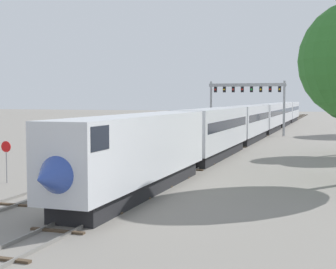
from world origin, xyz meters
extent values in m
plane|color=gray|center=(0.00, 0.00, 0.00)|extent=(400.00, 400.00, 0.00)
cube|color=slate|center=(1.28, 60.00, 0.08)|extent=(0.07, 200.00, 0.16)
cube|color=slate|center=(2.72, 60.00, 0.08)|extent=(0.07, 200.00, 0.16)
cube|color=#473828|center=(2.00, -6.00, 0.05)|extent=(2.60, 0.24, 0.10)
cube|color=#473828|center=(2.00, -2.00, 0.05)|extent=(2.60, 0.24, 0.10)
cube|color=#473828|center=(2.00, 2.00, 0.05)|extent=(2.60, 0.24, 0.10)
cube|color=#473828|center=(2.00, 6.00, 0.05)|extent=(2.60, 0.24, 0.10)
cube|color=#473828|center=(2.00, 10.00, 0.05)|extent=(2.60, 0.24, 0.10)
cube|color=#473828|center=(2.00, 14.00, 0.05)|extent=(2.60, 0.24, 0.10)
cube|color=#473828|center=(2.00, 18.00, 0.05)|extent=(2.60, 0.24, 0.10)
cube|color=#473828|center=(2.00, 22.00, 0.05)|extent=(2.60, 0.24, 0.10)
cube|color=#473828|center=(2.00, 26.00, 0.05)|extent=(2.60, 0.24, 0.10)
cube|color=#473828|center=(2.00, 30.00, 0.05)|extent=(2.60, 0.24, 0.10)
cube|color=#473828|center=(2.00, 34.00, 0.05)|extent=(2.60, 0.24, 0.10)
cube|color=#473828|center=(2.00, 38.00, 0.05)|extent=(2.60, 0.24, 0.10)
cube|color=#473828|center=(2.00, 42.00, 0.05)|extent=(2.60, 0.24, 0.10)
cube|color=#473828|center=(2.00, 46.00, 0.05)|extent=(2.60, 0.24, 0.10)
cube|color=#473828|center=(2.00, 50.00, 0.05)|extent=(2.60, 0.24, 0.10)
cube|color=#473828|center=(2.00, 54.00, 0.05)|extent=(2.60, 0.24, 0.10)
cube|color=#473828|center=(2.00, 58.00, 0.05)|extent=(2.60, 0.24, 0.10)
cube|color=#473828|center=(2.00, 62.00, 0.05)|extent=(2.60, 0.24, 0.10)
cube|color=#473828|center=(2.00, 66.00, 0.05)|extent=(2.60, 0.24, 0.10)
cube|color=#473828|center=(2.00, 70.00, 0.05)|extent=(2.60, 0.24, 0.10)
cube|color=#473828|center=(2.00, 74.00, 0.05)|extent=(2.60, 0.24, 0.10)
cube|color=#473828|center=(2.00, 78.00, 0.05)|extent=(2.60, 0.24, 0.10)
cube|color=#473828|center=(2.00, 82.00, 0.05)|extent=(2.60, 0.24, 0.10)
cube|color=#473828|center=(2.00, 86.00, 0.05)|extent=(2.60, 0.24, 0.10)
cube|color=#473828|center=(2.00, 90.00, 0.05)|extent=(2.60, 0.24, 0.10)
cube|color=#473828|center=(2.00, 94.00, 0.05)|extent=(2.60, 0.24, 0.10)
cube|color=#473828|center=(2.00, 98.00, 0.05)|extent=(2.60, 0.24, 0.10)
cube|color=#473828|center=(2.00, 102.00, 0.05)|extent=(2.60, 0.24, 0.10)
cube|color=#473828|center=(2.00, 106.00, 0.05)|extent=(2.60, 0.24, 0.10)
cube|color=#473828|center=(2.00, 110.00, 0.05)|extent=(2.60, 0.24, 0.10)
cube|color=#473828|center=(2.00, 114.00, 0.05)|extent=(2.60, 0.24, 0.10)
cube|color=#473828|center=(2.00, 118.00, 0.05)|extent=(2.60, 0.24, 0.10)
cube|color=#473828|center=(2.00, 122.00, 0.05)|extent=(2.60, 0.24, 0.10)
cube|color=#473828|center=(2.00, 126.00, 0.05)|extent=(2.60, 0.24, 0.10)
cube|color=#473828|center=(2.00, 130.00, 0.05)|extent=(2.60, 0.24, 0.10)
cube|color=#473828|center=(2.00, 134.00, 0.05)|extent=(2.60, 0.24, 0.10)
cube|color=#473828|center=(2.00, 138.00, 0.05)|extent=(2.60, 0.24, 0.10)
cube|color=#473828|center=(2.00, 142.00, 0.05)|extent=(2.60, 0.24, 0.10)
cube|color=#473828|center=(2.00, 146.00, 0.05)|extent=(2.60, 0.24, 0.10)
cube|color=#473828|center=(2.00, 150.00, 0.05)|extent=(2.60, 0.24, 0.10)
cube|color=#473828|center=(2.00, 154.00, 0.05)|extent=(2.60, 0.24, 0.10)
cube|color=#473828|center=(2.00, 158.00, 0.05)|extent=(2.60, 0.24, 0.10)
cube|color=slate|center=(-4.22, 40.00, 0.08)|extent=(0.07, 160.00, 0.16)
cube|color=slate|center=(-2.78, 40.00, 0.08)|extent=(0.07, 160.00, 0.16)
cube|color=#473828|center=(-3.50, -2.00, 0.05)|extent=(2.60, 0.24, 0.10)
cube|color=#473828|center=(-3.50, 2.00, 0.05)|extent=(2.60, 0.24, 0.10)
cube|color=#473828|center=(-3.50, 6.00, 0.05)|extent=(2.60, 0.24, 0.10)
cube|color=#473828|center=(-3.50, 10.00, 0.05)|extent=(2.60, 0.24, 0.10)
cube|color=#473828|center=(-3.50, 14.00, 0.05)|extent=(2.60, 0.24, 0.10)
cube|color=#473828|center=(-3.50, 18.00, 0.05)|extent=(2.60, 0.24, 0.10)
cube|color=#473828|center=(-3.50, 22.00, 0.05)|extent=(2.60, 0.24, 0.10)
cube|color=#473828|center=(-3.50, 26.00, 0.05)|extent=(2.60, 0.24, 0.10)
cube|color=#473828|center=(-3.50, 30.00, 0.05)|extent=(2.60, 0.24, 0.10)
cube|color=#473828|center=(-3.50, 34.00, 0.05)|extent=(2.60, 0.24, 0.10)
cube|color=#473828|center=(-3.50, 38.00, 0.05)|extent=(2.60, 0.24, 0.10)
cube|color=#473828|center=(-3.50, 42.00, 0.05)|extent=(2.60, 0.24, 0.10)
cube|color=#473828|center=(-3.50, 46.00, 0.05)|extent=(2.60, 0.24, 0.10)
cube|color=#473828|center=(-3.50, 50.00, 0.05)|extent=(2.60, 0.24, 0.10)
cube|color=#473828|center=(-3.50, 54.00, 0.05)|extent=(2.60, 0.24, 0.10)
cube|color=#473828|center=(-3.50, 58.00, 0.05)|extent=(2.60, 0.24, 0.10)
cube|color=#473828|center=(-3.50, 62.00, 0.05)|extent=(2.60, 0.24, 0.10)
cube|color=#473828|center=(-3.50, 66.00, 0.05)|extent=(2.60, 0.24, 0.10)
cube|color=#473828|center=(-3.50, 70.00, 0.05)|extent=(2.60, 0.24, 0.10)
cube|color=#473828|center=(-3.50, 74.00, 0.05)|extent=(2.60, 0.24, 0.10)
cube|color=#473828|center=(-3.50, 78.00, 0.05)|extent=(2.60, 0.24, 0.10)
cube|color=#473828|center=(-3.50, 82.00, 0.05)|extent=(2.60, 0.24, 0.10)
cube|color=#473828|center=(-3.50, 86.00, 0.05)|extent=(2.60, 0.24, 0.10)
cube|color=#473828|center=(-3.50, 90.00, 0.05)|extent=(2.60, 0.24, 0.10)
cube|color=#473828|center=(-3.50, 94.00, 0.05)|extent=(2.60, 0.24, 0.10)
cube|color=#473828|center=(-3.50, 98.00, 0.05)|extent=(2.60, 0.24, 0.10)
cube|color=#473828|center=(-3.50, 102.00, 0.05)|extent=(2.60, 0.24, 0.10)
cube|color=#473828|center=(-3.50, 106.00, 0.05)|extent=(2.60, 0.24, 0.10)
cube|color=#473828|center=(-3.50, 110.00, 0.05)|extent=(2.60, 0.24, 0.10)
cube|color=#473828|center=(-3.50, 114.00, 0.05)|extent=(2.60, 0.24, 0.10)
cube|color=#473828|center=(-3.50, 118.00, 0.05)|extent=(2.60, 0.24, 0.10)
cube|color=silver|center=(2.00, 3.43, 2.90)|extent=(3.00, 18.86, 3.80)
cone|color=#2D479E|center=(2.00, -6.20, 2.50)|extent=(2.88, 2.60, 2.88)
cube|color=black|center=(2.00, -4.80, 4.04)|extent=(3.04, 1.80, 1.10)
cube|color=black|center=(2.00, 3.43, 0.50)|extent=(2.52, 16.97, 1.00)
cube|color=#B7BABF|center=(2.00, 23.29, 2.90)|extent=(3.00, 18.86, 3.80)
cube|color=black|center=(2.00, 23.29, 3.30)|extent=(3.04, 17.35, 0.90)
cube|color=black|center=(2.00, 23.29, 0.50)|extent=(2.52, 16.97, 1.00)
cube|color=#B7BABF|center=(2.00, 43.15, 2.90)|extent=(3.00, 18.86, 3.80)
cube|color=black|center=(2.00, 43.15, 3.30)|extent=(3.04, 17.35, 0.90)
cube|color=black|center=(2.00, 43.15, 0.50)|extent=(2.52, 16.97, 1.00)
cube|color=#B7BABF|center=(2.00, 63.01, 2.90)|extent=(3.00, 18.86, 3.80)
cube|color=black|center=(2.00, 63.01, 3.30)|extent=(3.04, 17.35, 0.90)
cube|color=black|center=(2.00, 63.01, 0.50)|extent=(2.52, 16.97, 1.00)
cube|color=#B7BABF|center=(2.00, 82.87, 2.90)|extent=(3.00, 18.86, 3.80)
cube|color=black|center=(2.00, 82.87, 3.30)|extent=(3.04, 17.35, 0.90)
cube|color=black|center=(2.00, 82.87, 0.50)|extent=(2.52, 16.97, 1.00)
cube|color=#B7BABF|center=(2.00, 102.73, 2.90)|extent=(3.00, 18.86, 3.80)
cube|color=black|center=(2.00, 102.73, 3.30)|extent=(3.04, 17.35, 0.90)
cube|color=black|center=(2.00, 102.73, 0.50)|extent=(2.52, 16.97, 1.00)
cylinder|color=#999BA0|center=(-6.00, 54.31, 4.23)|extent=(0.36, 0.36, 8.46)
cylinder|color=#999BA0|center=(5.50, 54.31, 4.23)|extent=(0.36, 0.36, 8.46)
cube|color=#999BA0|center=(-0.25, 54.31, 7.86)|extent=(12.10, 0.36, 0.50)
cube|color=black|center=(-5.28, 54.36, 7.16)|extent=(0.44, 0.32, 0.90)
sphere|color=red|center=(-5.28, 54.17, 7.16)|extent=(0.28, 0.28, 0.28)
cube|color=black|center=(-3.84, 54.36, 7.16)|extent=(0.44, 0.32, 0.90)
sphere|color=yellow|center=(-3.84, 54.17, 7.16)|extent=(0.28, 0.28, 0.28)
cube|color=black|center=(-2.41, 54.36, 7.16)|extent=(0.44, 0.32, 0.90)
sphere|color=red|center=(-2.41, 54.17, 7.16)|extent=(0.28, 0.28, 0.28)
cube|color=black|center=(-0.97, 54.36, 7.16)|extent=(0.44, 0.32, 0.90)
sphere|color=red|center=(-0.97, 54.17, 7.16)|extent=(0.28, 0.28, 0.28)
cube|color=black|center=(0.47, 54.36, 7.16)|extent=(0.44, 0.32, 0.90)
sphere|color=green|center=(0.47, 54.17, 7.16)|extent=(0.28, 0.28, 0.28)
cube|color=black|center=(1.91, 54.36, 7.16)|extent=(0.44, 0.32, 0.90)
sphere|color=yellow|center=(1.91, 54.17, 7.16)|extent=(0.28, 0.28, 0.28)
cube|color=black|center=(3.34, 54.36, 7.16)|extent=(0.44, 0.32, 0.90)
sphere|color=red|center=(3.34, 54.17, 7.16)|extent=(0.28, 0.28, 0.28)
cube|color=black|center=(4.78, 54.36, 7.16)|extent=(0.44, 0.32, 0.90)
sphere|color=yellow|center=(4.78, 54.17, 7.16)|extent=(0.28, 0.28, 0.28)
cylinder|color=gray|center=(-8.00, 4.09, 1.10)|extent=(0.08, 0.08, 2.20)
cylinder|color=red|center=(-8.00, 4.07, 2.50)|extent=(0.76, 0.03, 0.76)
camera|label=1|loc=(13.48, -24.98, 5.81)|focal=54.21mm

